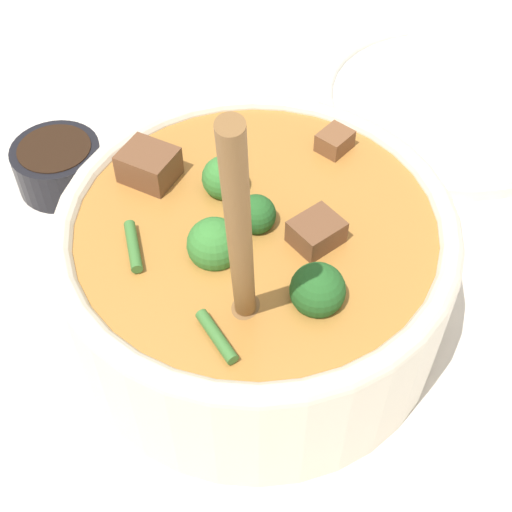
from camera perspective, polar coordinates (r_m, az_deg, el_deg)
name	(u,v)px	position (r m, az deg, el deg)	size (l,w,h in m)	color
ground_plane	(256,316)	(0.53, 0.00, -4.86)	(4.00, 4.00, 0.00)	silver
stew_bowl	(256,264)	(0.48, -0.02, -0.61)	(0.26, 0.26, 0.27)	beige
condiment_bowl	(58,164)	(0.63, -15.53, 7.10)	(0.07, 0.07, 0.04)	black
empty_plate	(447,102)	(0.71, 15.03, 11.84)	(0.25, 0.25, 0.02)	silver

